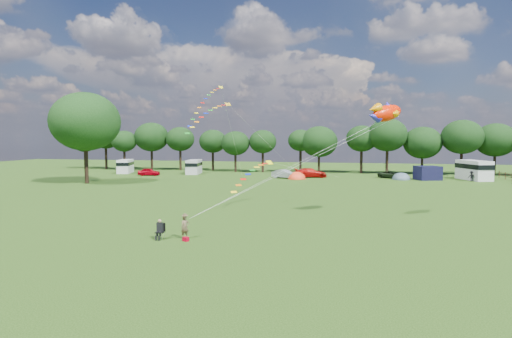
% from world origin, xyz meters
% --- Properties ---
extents(ground_plane, '(180.00, 180.00, 0.00)m').
position_xyz_m(ground_plane, '(0.00, 0.00, 0.00)').
color(ground_plane, black).
rests_on(ground_plane, ground).
extents(tree_line, '(102.98, 10.98, 10.27)m').
position_xyz_m(tree_line, '(5.30, 54.99, 6.35)').
color(tree_line, black).
rests_on(tree_line, ground).
extents(big_tree, '(10.00, 10.00, 13.28)m').
position_xyz_m(big_tree, '(-30.00, 28.00, 9.02)').
color(big_tree, black).
rests_on(big_tree, ground).
extents(car_a, '(4.18, 2.32, 1.31)m').
position_xyz_m(car_a, '(-27.20, 42.13, 0.66)').
color(car_a, '#AE000F').
rests_on(car_a, ground).
extents(car_b, '(4.38, 2.88, 1.45)m').
position_xyz_m(car_b, '(-2.85, 42.12, 0.72)').
color(car_b, '#909399').
rests_on(car_b, ground).
extents(car_c, '(5.66, 3.60, 1.58)m').
position_xyz_m(car_c, '(1.15, 44.72, 0.79)').
color(car_c, '#AF0C08').
rests_on(car_c, ground).
extents(car_d, '(4.89, 3.47, 1.22)m').
position_xyz_m(car_d, '(14.38, 46.34, 0.61)').
color(car_d, black).
rests_on(car_d, ground).
extents(campervan_a, '(3.64, 5.62, 2.55)m').
position_xyz_m(campervan_a, '(-34.23, 46.36, 1.37)').
color(campervan_a, silver).
rests_on(campervan_a, ground).
extents(campervan_b, '(3.14, 5.59, 2.59)m').
position_xyz_m(campervan_b, '(-20.74, 47.35, 1.39)').
color(campervan_b, '#B9B9BB').
rests_on(campervan_b, ground).
extents(campervan_d, '(4.59, 6.85, 3.10)m').
position_xyz_m(campervan_d, '(26.88, 46.26, 1.66)').
color(campervan_d, silver).
rests_on(campervan_d, ground).
extents(tent_orange, '(2.97, 3.25, 2.32)m').
position_xyz_m(tent_orange, '(-0.76, 41.50, 0.02)').
color(tent_orange, '#F8431E').
rests_on(tent_orange, ground).
extents(tent_greyblue, '(2.95, 3.23, 2.20)m').
position_xyz_m(tent_greyblue, '(15.70, 44.33, 0.02)').
color(tent_greyblue, '#465B65').
rests_on(tent_greyblue, ground).
extents(awning_navy, '(4.30, 3.91, 2.20)m').
position_xyz_m(awning_navy, '(19.70, 44.56, 1.10)').
color(awning_navy, black).
rests_on(awning_navy, ground).
extents(kite_flyer, '(0.65, 0.64, 1.52)m').
position_xyz_m(kite_flyer, '(-2.70, -1.30, 0.76)').
color(kite_flyer, brown).
rests_on(kite_flyer, ground).
extents(camp_chair, '(0.62, 0.62, 1.34)m').
position_xyz_m(camp_chair, '(-4.22, -1.83, 0.80)').
color(camp_chair, '#99999E').
rests_on(camp_chair, ground).
extents(kite_bag, '(0.45, 0.38, 0.27)m').
position_xyz_m(kite_bag, '(-2.39, -1.96, 0.14)').
color(kite_bag, '#B0001A').
rests_on(kite_bag, ground).
extents(fish_kite, '(3.38, 3.26, 1.99)m').
position_xyz_m(fish_kite, '(10.46, 8.73, 8.65)').
color(fish_kite, '#F71E00').
rests_on(fish_kite, ground).
extents(streamer_kite_a, '(3.35, 5.58, 5.76)m').
position_xyz_m(streamer_kite_a, '(-11.04, 27.63, 11.83)').
color(streamer_kite_a, yellow).
rests_on(streamer_kite_a, ground).
extents(streamer_kite_b, '(4.36, 4.70, 3.82)m').
position_xyz_m(streamer_kite_b, '(-8.35, 21.09, 9.63)').
color(streamer_kite_b, gold).
rests_on(streamer_kite_b, ground).
extents(streamer_kite_c, '(3.22, 5.01, 2.82)m').
position_xyz_m(streamer_kite_c, '(-1.22, 13.17, 3.42)').
color(streamer_kite_c, '#F4ED0F').
rests_on(streamer_kite_c, ground).
extents(walker_b, '(1.09, 0.67, 1.57)m').
position_xyz_m(walker_b, '(25.90, 43.66, 0.78)').
color(walker_b, black).
rests_on(walker_b, ground).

